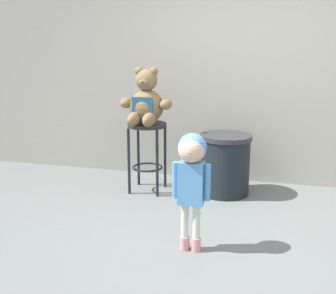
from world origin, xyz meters
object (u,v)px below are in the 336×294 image
trash_bin (225,164)px  child_walking (192,167)px  bar_stool_with_teddy (147,142)px  teddy_bear (146,103)px

trash_bin → child_walking: bearing=-93.6°
bar_stool_with_teddy → trash_bin: (0.87, 0.13, -0.23)m
bar_stool_with_teddy → child_walking: size_ratio=0.81×
teddy_bear → child_walking: teddy_bear is taller
bar_stool_with_teddy → teddy_bear: bearing=-90.0°
bar_stool_with_teddy → child_walking: child_walking is taller
child_walking → trash_bin: bearing=18.3°
child_walking → bar_stool_with_teddy: bearing=52.8°
child_walking → trash_bin: (0.09, 1.43, -0.37)m
teddy_bear → trash_bin: bearing=10.3°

